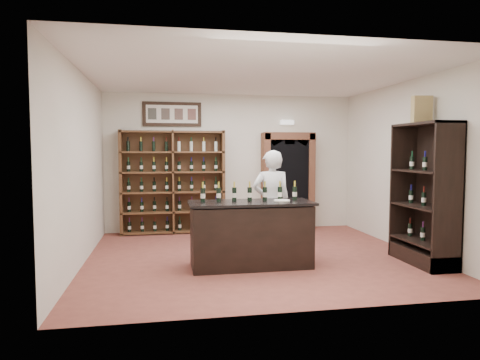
{
  "coord_description": "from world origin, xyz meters",
  "views": [
    {
      "loc": [
        -1.51,
        -6.9,
        1.78
      ],
      "look_at": [
        -0.21,
        0.3,
        1.27
      ],
      "focal_mm": 32.0,
      "sensor_mm": 36.0,
      "label": 1
    }
  ],
  "objects_px": {
    "wine_shelf": "(173,182)",
    "side_cabinet": "(425,216)",
    "counter_bottle_0": "(203,195)",
    "shopkeeper": "(271,203)",
    "tasting_counter": "(251,235)",
    "wine_crate": "(422,110)"
  },
  "relations": [
    {
      "from": "wine_shelf",
      "to": "side_cabinet",
      "type": "xyz_separation_m",
      "value": [
        3.82,
        -3.23,
        -0.35
      ]
    },
    {
      "from": "counter_bottle_0",
      "to": "shopkeeper",
      "type": "bearing_deg",
      "value": 25.86
    },
    {
      "from": "tasting_counter",
      "to": "counter_bottle_0",
      "type": "xyz_separation_m",
      "value": [
        -0.72,
        0.1,
        0.61
      ]
    },
    {
      "from": "wine_crate",
      "to": "tasting_counter",
      "type": "bearing_deg",
      "value": -176.71
    },
    {
      "from": "wine_shelf",
      "to": "shopkeeper",
      "type": "distance_m",
      "value": 2.76
    },
    {
      "from": "side_cabinet",
      "to": "tasting_counter",
      "type": "bearing_deg",
      "value": 173.72
    },
    {
      "from": "shopkeeper",
      "to": "wine_crate",
      "type": "bearing_deg",
      "value": 165.72
    },
    {
      "from": "counter_bottle_0",
      "to": "shopkeeper",
      "type": "height_order",
      "value": "shopkeeper"
    },
    {
      "from": "tasting_counter",
      "to": "wine_crate",
      "type": "relative_size",
      "value": 4.39
    },
    {
      "from": "tasting_counter",
      "to": "side_cabinet",
      "type": "height_order",
      "value": "side_cabinet"
    },
    {
      "from": "tasting_counter",
      "to": "side_cabinet",
      "type": "distance_m",
      "value": 2.75
    },
    {
      "from": "wine_crate",
      "to": "counter_bottle_0",
      "type": "bearing_deg",
      "value": -177.79
    },
    {
      "from": "wine_shelf",
      "to": "side_cabinet",
      "type": "relative_size",
      "value": 1.0
    },
    {
      "from": "side_cabinet",
      "to": "wine_shelf",
      "type": "bearing_deg",
      "value": 139.79
    },
    {
      "from": "tasting_counter",
      "to": "counter_bottle_0",
      "type": "height_order",
      "value": "counter_bottle_0"
    },
    {
      "from": "tasting_counter",
      "to": "side_cabinet",
      "type": "bearing_deg",
      "value": -6.28
    },
    {
      "from": "wine_shelf",
      "to": "wine_crate",
      "type": "xyz_separation_m",
      "value": [
        3.82,
        -3.06,
        1.31
      ]
    },
    {
      "from": "wine_shelf",
      "to": "wine_crate",
      "type": "relative_size",
      "value": 5.13
    },
    {
      "from": "wine_shelf",
      "to": "counter_bottle_0",
      "type": "relative_size",
      "value": 7.33
    },
    {
      "from": "side_cabinet",
      "to": "shopkeeper",
      "type": "xyz_separation_m",
      "value": [
        -2.23,
        0.99,
        0.13
      ]
    },
    {
      "from": "counter_bottle_0",
      "to": "wine_crate",
      "type": "distance_m",
      "value": 3.69
    },
    {
      "from": "wine_shelf",
      "to": "shopkeeper",
      "type": "xyz_separation_m",
      "value": [
        1.6,
        -2.24,
        -0.21
      ]
    }
  ]
}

